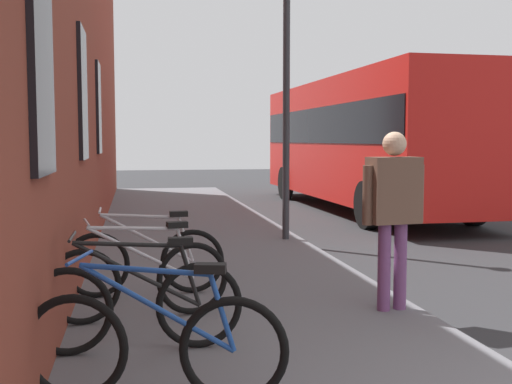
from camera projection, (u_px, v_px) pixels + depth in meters
name	position (u px, v px, depth m)	size (l,w,h in m)	color
ground	(403.00, 265.00, 9.21)	(60.00, 60.00, 0.00)	#2D2D30
sidewalk_pavement	(203.00, 245.00, 10.64)	(24.00, 3.50, 0.12)	slate
station_facade	(78.00, 45.00, 10.93)	(22.00, 0.65, 7.00)	brown
bicycle_under_window	(155.00, 345.00, 4.07)	(0.60, 1.73, 0.97)	black
bicycle_far_end	(136.00, 305.00, 5.07)	(0.48, 1.77, 0.97)	black
bicycle_mid_rack	(140.00, 279.00, 5.99)	(0.48, 1.76, 0.97)	black
bicycle_leaning_wall	(146.00, 260.00, 6.92)	(0.48, 1.77, 0.97)	black
city_bus	(363.00, 137.00, 16.33)	(10.54, 2.78, 3.35)	red
pedestrian_near_bus	(393.00, 202.00, 6.27)	(0.32, 0.68, 1.80)	#723F72
street_lamp	(286.00, 62.00, 10.64)	(0.28, 0.28, 5.13)	#333338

